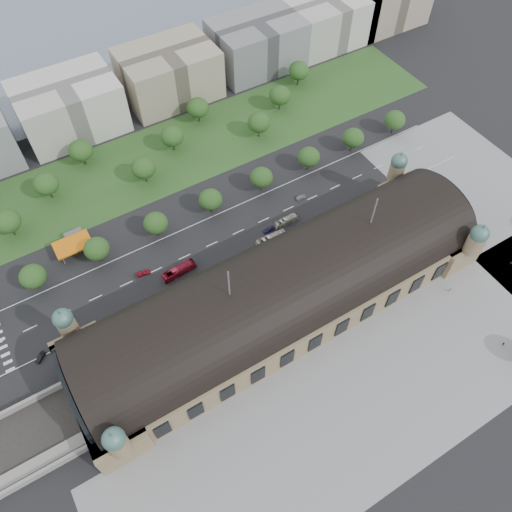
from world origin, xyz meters
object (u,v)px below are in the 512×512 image
traffic_car_5 (301,197)px  pedestrian_4 (503,344)px  parked_car_5 (165,297)px  parked_car_2 (153,303)px  parked_car_6 (201,279)px  parked_car_1 (125,327)px  petrol_station (74,240)px  parked_car_4 (154,302)px  pedestrian_2 (511,263)px  bus_mid (271,239)px  pedestrian_0 (450,290)px  parked_car_0 (40,357)px  traffic_car_4 (269,230)px  traffic_car_3 (143,273)px  bus_east (287,221)px  traffic_car_2 (66,324)px  parked_car_3 (124,327)px  bus_west (179,271)px

traffic_car_5 → pedestrian_4: (20.87, -91.83, 0.05)m
parked_car_5 → pedestrian_4: size_ratio=3.07×
traffic_car_5 → pedestrian_4: bearing=-165.7°
parked_car_2 → parked_car_6: size_ratio=1.12×
parked_car_1 → petrol_station: bearing=156.6°
parked_car_4 → pedestrian_2: size_ratio=2.91×
traffic_car_5 → bus_mid: bus_mid is taller
bus_mid → pedestrian_0: bus_mid is taller
parked_car_2 → parked_car_5: bearing=62.3°
parked_car_2 → parked_car_0: bearing=-117.7°
pedestrian_4 → petrol_station: bearing=-89.5°
traffic_car_4 → traffic_car_3: bearing=-97.2°
parked_car_5 → pedestrian_0: bearing=36.4°
parked_car_1 → bus_east: 75.26m
parked_car_4 → bus_east: bearing=76.0°
traffic_car_2 → bus_mid: bearing=88.8°
parked_car_4 → traffic_car_5: bearing=81.0°
traffic_car_5 → parked_car_6: size_ratio=0.90×
parked_car_4 → parked_car_6: parked_car_4 is taller
traffic_car_4 → parked_car_2: size_ratio=0.85×
parked_car_6 → pedestrian_4: size_ratio=3.15×
parked_car_3 → pedestrian_2: 145.76m
parked_car_0 → traffic_car_4: bearing=55.8°
traffic_car_5 → parked_car_1: bearing=103.9°
petrol_station → parked_car_0: petrol_station is taller
parked_car_2 → parked_car_3: parked_car_2 is taller
traffic_car_5 → bus_east: 14.91m
bus_east → pedestrian_0: bearing=-152.6°
traffic_car_4 → pedestrian_4: size_ratio=3.01×
parked_car_2 → parked_car_4: size_ratio=1.14×
parked_car_0 → bus_west: bearing=58.8°
parked_car_1 → parked_car_0: bearing=-124.8°
parked_car_5 → traffic_car_5: bearing=78.1°
petrol_station → bus_east: (77.13, -33.28, -1.47)m
traffic_car_3 → traffic_car_5: size_ratio=1.19×
parked_car_1 → parked_car_2: bearing=81.4°
petrol_station → pedestrian_0: size_ratio=7.88×
parked_car_1 → parked_car_5: parked_car_1 is taller
petrol_station → bus_west: 44.11m
parked_car_4 → bus_east: size_ratio=0.47×
parked_car_3 → pedestrian_4: bearing=18.4°
traffic_car_5 → pedestrian_4: size_ratio=2.83×
parked_car_2 → parked_car_5: size_ratio=1.15×
traffic_car_3 → bus_west: size_ratio=0.40×
parked_car_6 → bus_west: bus_west is taller
parked_car_4 → parked_car_5: (4.37, 0.00, -0.13)m
traffic_car_4 → bus_mid: (-2.04, -5.14, 0.95)m
traffic_car_4 → parked_car_4: 53.67m
petrol_station → parked_car_3: petrol_station is taller
parked_car_1 → parked_car_5: (17.13, 4.00, -0.03)m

